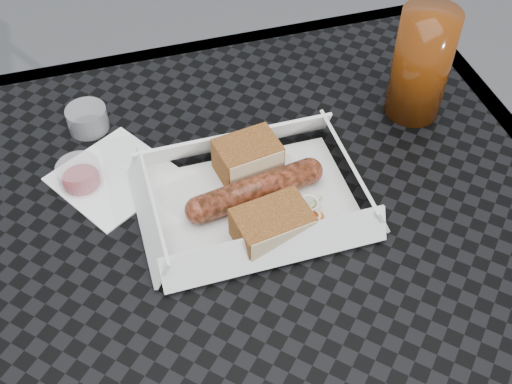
# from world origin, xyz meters

# --- Properties ---
(patio_table) EXTENTS (0.80, 0.80, 0.74)m
(patio_table) POSITION_xyz_m (0.00, 0.00, 0.67)
(patio_table) COLOR black
(patio_table) RESTS_ON ground
(food_tray) EXTENTS (0.22, 0.15, 0.00)m
(food_tray) POSITION_xyz_m (0.04, 0.08, 0.75)
(food_tray) COLOR white
(food_tray) RESTS_ON patio_table
(bratwurst) EXTENTS (0.17, 0.05, 0.03)m
(bratwurst) POSITION_xyz_m (0.04, 0.08, 0.76)
(bratwurst) COLOR maroon
(bratwurst) RESTS_ON food_tray
(bread_near) EXTENTS (0.08, 0.06, 0.04)m
(bread_near) POSITION_xyz_m (0.05, 0.12, 0.77)
(bread_near) COLOR brown
(bread_near) RESTS_ON food_tray
(bread_far) EXTENTS (0.08, 0.06, 0.04)m
(bread_far) POSITION_xyz_m (0.04, 0.02, 0.77)
(bread_far) COLOR brown
(bread_far) RESTS_ON food_tray
(veg_garnish) EXTENTS (0.03, 0.03, 0.00)m
(veg_garnish) POSITION_xyz_m (0.09, 0.04, 0.75)
(veg_garnish) COLOR #D94E09
(veg_garnish) RESTS_ON food_tray
(napkin) EXTENTS (0.16, 0.16, 0.00)m
(napkin) POSITION_xyz_m (-0.11, 0.16, 0.75)
(napkin) COLOR white
(napkin) RESTS_ON patio_table
(condiment_cup_sauce) EXTENTS (0.05, 0.05, 0.03)m
(condiment_cup_sauce) POSITION_xyz_m (-0.14, 0.16, 0.76)
(condiment_cup_sauce) COLOR maroon
(condiment_cup_sauce) RESTS_ON patio_table
(condiment_cup_empty) EXTENTS (0.05, 0.05, 0.03)m
(condiment_cup_empty) POSITION_xyz_m (-0.12, 0.26, 0.76)
(condiment_cup_empty) COLOR silver
(condiment_cup_empty) RESTS_ON patio_table
(drink_glass) EXTENTS (0.07, 0.07, 0.14)m
(drink_glass) POSITION_xyz_m (0.28, 0.17, 0.82)
(drink_glass) COLOR #542207
(drink_glass) RESTS_ON patio_table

